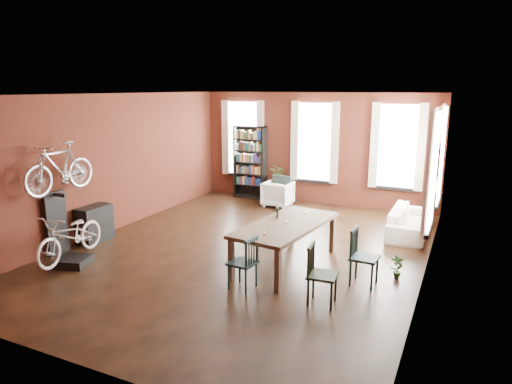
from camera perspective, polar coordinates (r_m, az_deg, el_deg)
The scene contains 19 objects.
room at distance 9.56m, azimuth 1.70°, elevation 5.77°, with size 9.00×9.04×3.22m.
dining_table at distance 8.74m, azimuth 3.75°, elevation -6.54°, with size 1.11×2.45×0.84m, color brown.
dining_chair_a at distance 7.76m, azimuth -1.70°, elevation -8.81°, with size 0.42×0.42×0.91m, color #173233.
dining_chair_b at distance 9.19m, azimuth 1.40°, elevation -4.90°, with size 0.48×0.48×1.03m, color black.
dining_chair_c at distance 7.28m, azimuth 8.31°, elevation -10.22°, with size 0.44×0.44×0.96m, color black.
dining_chair_d at distance 8.09m, azimuth 13.41°, elevation -7.96°, with size 0.45×0.45×0.98m, color #183536.
bookshelf at distance 13.96m, azimuth -0.76°, elevation 3.75°, with size 1.00×0.32×2.20m, color black.
white_armchair at distance 13.05m, azimuth 2.76°, elevation -0.08°, with size 0.76×0.71×0.79m, color silver.
cream_sofa at distance 11.13m, azimuth 18.73°, elevation -2.98°, with size 2.08×0.61×0.81m, color beige.
striped_rug at distance 11.00m, azimuth 3.47°, elevation -4.68°, with size 0.89×1.42×0.01m, color black.
bike_trainer at distance 9.49m, azimuth -21.81°, elevation -8.05°, with size 0.55×0.55×0.16m, color black.
bike_wall_rack at distance 10.10m, azimuth -23.69°, elevation -3.57°, with size 0.16×0.60×1.30m, color black.
console_table at distance 10.66m, azimuth -19.53°, elevation -3.77°, with size 0.40×0.80×0.80m, color black.
plant_stand at distance 13.56m, azimuth 2.79°, elevation -0.04°, with size 0.29×0.29×0.57m, color black.
plant_by_sofa at distance 12.45m, azimuth 20.59°, elevation -2.68°, with size 0.38×0.69×0.31m, color #285522.
plant_small at distance 8.62m, azimuth 17.14°, elevation -9.83°, with size 0.23×0.44×0.16m, color #2E5F26.
bicycle_floor at distance 9.17m, azimuth -22.37°, elevation -2.63°, with size 0.60×0.91×1.73m, color beige.
bicycle_hung at distance 9.62m, azimuth -23.50°, elevation 4.72°, with size 0.47×1.00×1.66m, color #A5A8AD.
plant_on_stand at distance 13.50m, azimuth 2.80°, elevation 2.06°, with size 0.49×0.54×0.42m, color #2F5A24.
Camera 1 is at (4.03, -8.09, 3.33)m, focal length 32.00 mm.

